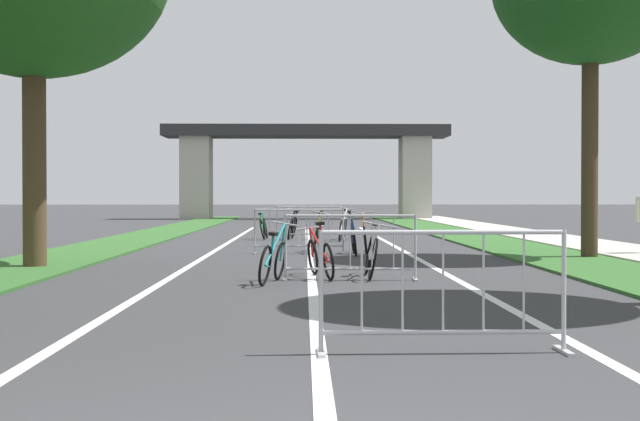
# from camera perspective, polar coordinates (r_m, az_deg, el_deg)

# --- Properties ---
(grass_verge_left) EXTENTS (2.20, 59.33, 0.05)m
(grass_verge_left) POSITION_cam_1_polar(r_m,az_deg,el_deg) (28.33, -11.63, -1.77)
(grass_verge_left) COLOR #2D5B26
(grass_verge_left) RESTS_ON ground
(grass_verge_right) EXTENTS (2.20, 59.33, 0.05)m
(grass_verge_right) POSITION_cam_1_polar(r_m,az_deg,el_deg) (28.38, 10.01, -1.76)
(grass_verge_right) COLOR #2D5B26
(grass_verge_right) RESTS_ON ground
(sidewalk_path_right) EXTENTS (2.29, 59.33, 0.08)m
(sidewalk_path_right) POSITION_cam_1_polar(r_m,az_deg,el_deg) (28.90, 14.38, -1.69)
(sidewalk_path_right) COLOR #ADA89E
(sidewalk_path_right) RESTS_ON ground
(lane_stripe_center) EXTENTS (0.14, 34.32, 0.01)m
(lane_stripe_center) POSITION_cam_1_polar(r_m,az_deg,el_deg) (20.76, -0.71, -2.77)
(lane_stripe_center) COLOR silver
(lane_stripe_center) RESTS_ON ground
(lane_stripe_right_lane) EXTENTS (0.14, 34.32, 0.01)m
(lane_stripe_right_lane) POSITION_cam_1_polar(r_m,az_deg,el_deg) (20.90, 5.67, -2.75)
(lane_stripe_right_lane) COLOR silver
(lane_stripe_right_lane) RESTS_ON ground
(lane_stripe_left_lane) EXTENTS (0.14, 34.32, 0.01)m
(lane_stripe_left_lane) POSITION_cam_1_polar(r_m,az_deg,el_deg) (20.87, -7.10, -2.76)
(lane_stripe_left_lane) COLOR silver
(lane_stripe_left_lane) RESTS_ON ground
(overpass_bridge) EXTENTS (17.08, 3.05, 5.62)m
(overpass_bridge) POSITION_cam_1_polar(r_m,az_deg,el_deg) (52.64, -0.93, 3.54)
(overpass_bridge) COLOR #2D2D30
(overpass_bridge) RESTS_ON ground
(crowd_barrier_nearest) EXTENTS (2.14, 0.48, 1.05)m
(crowd_barrier_nearest) POSITION_cam_1_polar(r_m,az_deg,el_deg) (7.49, 8.05, -5.35)
(crowd_barrier_nearest) COLOR #ADADB2
(crowd_barrier_nearest) RESTS_ON ground
(crowd_barrier_second) EXTENTS (2.15, 0.56, 1.05)m
(crowd_barrier_second) POSITION_cam_1_polar(r_m,az_deg,el_deg) (13.92, 1.99, -2.46)
(crowd_barrier_second) COLOR #ADADB2
(crowd_barrier_second) RESTS_ON ground
(crowd_barrier_third) EXTENTS (2.14, 0.45, 1.05)m
(crowd_barrier_third) POSITION_cam_1_polar(r_m,az_deg,el_deg) (20.42, -1.39, -1.39)
(crowd_barrier_third) COLOR #ADADB2
(crowd_barrier_third) RESTS_ON ground
(crowd_barrier_fourth) EXTENTS (2.13, 0.44, 1.05)m
(crowd_barrier_fourth) POSITION_cam_1_polar(r_m,az_deg,el_deg) (26.94, -0.64, -0.84)
(crowd_barrier_fourth) COLOR #ADADB2
(crowd_barrier_fourth) RESTS_ON ground
(bicycle_black_0) EXTENTS (0.50, 1.57, 0.91)m
(bicycle_black_0) POSITION_cam_1_polar(r_m,az_deg,el_deg) (27.44, 2.13, -1.16)
(bicycle_black_0) COLOR black
(bicycle_black_0) RESTS_ON ground
(bicycle_purple_1) EXTENTS (0.54, 1.70, 0.91)m
(bicycle_purple_1) POSITION_cam_1_polar(r_m,az_deg,el_deg) (27.44, -0.05, -1.13)
(bicycle_purple_1) COLOR black
(bicycle_purple_1) RESTS_ON ground
(bicycle_blue_2) EXTENTS (0.49, 1.71, 0.89)m
(bicycle_blue_2) POSITION_cam_1_polar(r_m,az_deg,el_deg) (19.96, 2.19, -1.92)
(bicycle_blue_2) COLOR black
(bicycle_blue_2) RESTS_ON ground
(bicycle_yellow_3) EXTENTS (0.44, 1.75, 1.02)m
(bicycle_yellow_3) POSITION_cam_1_polar(r_m,az_deg,el_deg) (20.86, -0.27, -1.70)
(bicycle_yellow_3) COLOR black
(bicycle_yellow_3) RESTS_ON ground
(bicycle_red_4) EXTENTS (0.65, 1.68, 0.93)m
(bicycle_red_4) POSITION_cam_1_polar(r_m,az_deg,el_deg) (14.33, 0.01, -3.03)
(bicycle_red_4) COLOR black
(bicycle_red_4) RESTS_ON ground
(bicycle_teal_5) EXTENTS (0.62, 1.57, 0.95)m
(bicycle_teal_5) POSITION_cam_1_polar(r_m,az_deg,el_deg) (13.44, -3.07, -3.27)
(bicycle_teal_5) COLOR black
(bicycle_teal_5) RESTS_ON ground
(bicycle_green_6) EXTENTS (0.49, 1.67, 0.99)m
(bicycle_green_6) POSITION_cam_1_polar(r_m,az_deg,el_deg) (27.40, -3.71, -1.12)
(bicycle_green_6) COLOR black
(bicycle_green_6) RESTS_ON ground
(bicycle_orange_7) EXTENTS (0.53, 1.73, 0.98)m
(bicycle_orange_7) POSITION_cam_1_polar(r_m,az_deg,el_deg) (20.83, 2.96, -1.76)
(bicycle_orange_7) COLOR black
(bicycle_orange_7) RESTS_ON ground
(bicycle_silver_8) EXTENTS (0.60, 1.78, 1.01)m
(bicycle_silver_8) POSITION_cam_1_polar(r_m,az_deg,el_deg) (26.43, 1.51, -1.15)
(bicycle_silver_8) COLOR black
(bicycle_silver_8) RESTS_ON ground
(bicycle_white_9) EXTENTS (0.56, 1.75, 0.95)m
(bicycle_white_9) POSITION_cam_1_polar(r_m,az_deg,el_deg) (14.37, 3.39, -2.89)
(bicycle_white_9) COLOR black
(bicycle_white_9) RESTS_ON ground
(bicycle_black_10) EXTENTS (0.48, 1.78, 0.99)m
(bicycle_black_10) POSITION_cam_1_polar(r_m,az_deg,el_deg) (27.39, -1.80, -1.10)
(bicycle_black_10) COLOR black
(bicycle_black_10) RESTS_ON ground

